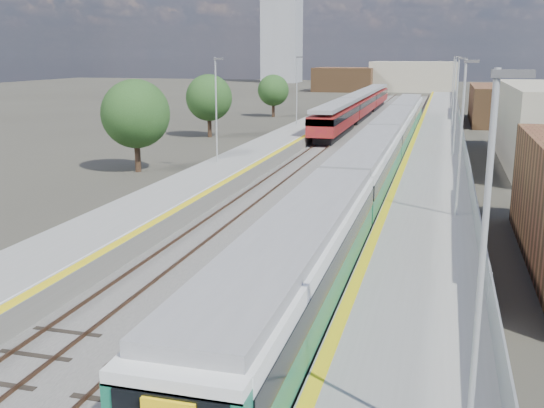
% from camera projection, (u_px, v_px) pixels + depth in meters
% --- Properties ---
extents(ground, '(320.00, 320.00, 0.00)m').
position_uv_depth(ground, '(379.00, 150.00, 59.48)').
color(ground, '#47443A').
rests_on(ground, ground).
extents(ballast_bed, '(10.50, 155.00, 0.06)m').
position_uv_depth(ballast_bed, '(358.00, 145.00, 62.40)').
color(ballast_bed, '#565451').
rests_on(ballast_bed, ground).
extents(tracks, '(8.96, 160.00, 0.17)m').
position_uv_depth(tracks, '(366.00, 142.00, 63.80)').
color(tracks, '#4C3323').
rests_on(tracks, ground).
extents(platform_right, '(4.70, 155.00, 8.52)m').
position_uv_depth(platform_right, '(437.00, 143.00, 60.36)').
color(platform_right, slate).
rests_on(platform_right, ground).
extents(platform_left, '(4.30, 155.00, 8.52)m').
position_uv_depth(platform_left, '(291.00, 138.00, 64.00)').
color(platform_left, slate).
rests_on(platform_left, ground).
extents(buildings, '(72.00, 185.50, 40.00)m').
position_uv_depth(buildings, '(340.00, 45.00, 144.86)').
color(buildings, brown).
rests_on(buildings, ground).
extents(green_train, '(2.76, 76.86, 3.04)m').
position_uv_depth(green_train, '(383.00, 145.00, 47.22)').
color(green_train, black).
rests_on(green_train, ground).
extents(red_train, '(2.75, 55.84, 3.47)m').
position_uv_depth(red_train, '(359.00, 105.00, 85.86)').
color(red_train, black).
rests_on(red_train, ground).
extents(tree_a, '(5.14, 5.14, 6.97)m').
position_uv_depth(tree_a, '(136.00, 114.00, 47.45)').
color(tree_a, '#382619').
rests_on(tree_a, ground).
extents(tree_b, '(4.94, 4.94, 6.69)m').
position_uv_depth(tree_b, '(209.00, 98.00, 67.63)').
color(tree_b, '#382619').
rests_on(tree_b, ground).
extents(tree_c, '(4.39, 4.39, 5.95)m').
position_uv_depth(tree_c, '(273.00, 90.00, 89.89)').
color(tree_c, '#382619').
rests_on(tree_c, ground).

